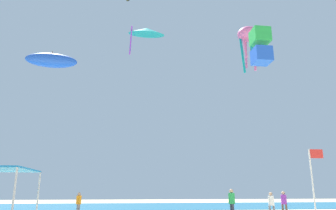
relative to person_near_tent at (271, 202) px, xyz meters
The scene contains 10 objects.
ocean_strip 18.77m from the person_near_tent, 110.76° to the left, with size 110.00×18.35×0.03m, color #1E6B93.
person_near_tent is the anchor object (origin of this frame).
person_leftmost 14.31m from the person_near_tent, 161.77° to the left, with size 0.39×0.43×1.63m.
person_central 1.86m from the person_near_tent, 35.81° to the left, with size 0.41×0.42×1.72m.
person_far_shore 2.73m from the person_near_tent, 168.90° to the left, with size 0.44×0.50×1.87m.
banner_flag 10.76m from the person_near_tent, 106.43° to the right, with size 0.61×0.06×3.34m.
kite_delta_teal 26.83m from the person_near_tent, 117.17° to the left, with size 4.90×4.94×4.00m.
kite_octopus_pink 27.15m from the person_near_tent, 69.32° to the left, with size 3.78×3.78×6.46m.
kite_inflatable_blue 28.14m from the person_near_tent, 143.33° to the left, with size 5.87×2.21×2.11m.
kite_box_green 13.41m from the person_near_tent, 61.46° to the left, with size 1.53×1.54×3.21m.
Camera 1 is at (-3.80, -14.25, 1.74)m, focal length 34.40 mm.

